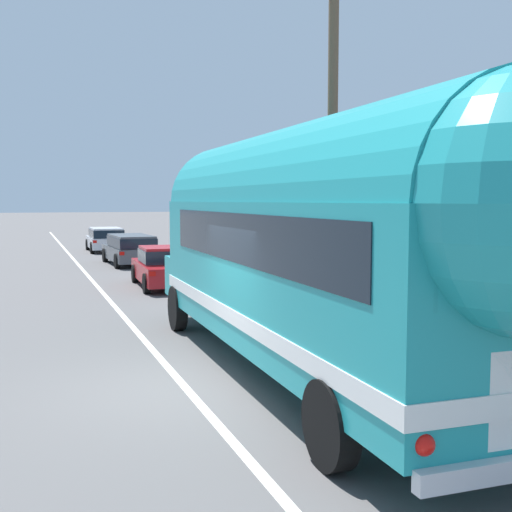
{
  "coord_description": "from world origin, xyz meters",
  "views": [
    {
      "loc": [
        -2.32,
        -9.57,
        2.93
      ],
      "look_at": [
        1.99,
        2.29,
        1.83
      ],
      "focal_mm": 45.08,
      "sensor_mm": 36.0,
      "label": 1
    }
  ],
  "objects": [
    {
      "name": "car_third",
      "position": [
        2.08,
        27.58,
        0.79
      ],
      "size": [
        1.94,
        4.25,
        1.37
      ],
      "color": "silver",
      "rests_on": "ground"
    },
    {
      "name": "painted_bus",
      "position": [
        1.98,
        -0.48,
        2.3
      ],
      "size": [
        2.78,
        12.51,
        4.12
      ],
      "color": "teal",
      "rests_on": "ground"
    },
    {
      "name": "utility_pole",
      "position": [
        4.54,
        4.07,
        4.42
      ],
      "size": [
        1.8,
        0.24,
        8.5
      ],
      "color": "brown",
      "rests_on": "ground"
    },
    {
      "name": "car_second",
      "position": [
        2.22,
        19.58,
        0.8
      ],
      "size": [
        2.03,
        4.72,
        1.37
      ],
      "color": "#474C51",
      "rests_on": "ground"
    },
    {
      "name": "ground_plane",
      "position": [
        0.0,
        0.0,
        0.0
      ],
      "size": [
        300.0,
        300.0,
        0.0
      ],
      "primitive_type": "plane",
      "color": "#565454"
    },
    {
      "name": "lane_markings",
      "position": [
        1.85,
        12.0,
        0.0
      ],
      "size": [
        4.13,
        80.0,
        0.01
      ],
      "color": "silver",
      "rests_on": "ground"
    },
    {
      "name": "car_lead",
      "position": [
        2.17,
        11.73,
        0.73
      ],
      "size": [
        2.01,
        4.38,
        1.37
      ],
      "color": "#A5191E",
      "rests_on": "ground"
    }
  ]
}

